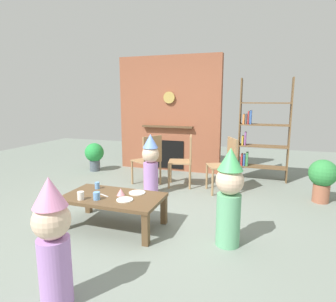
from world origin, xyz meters
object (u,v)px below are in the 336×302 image
Objects in this scene: child_with_cone_hat at (53,239)px; potted_plant_short at (94,154)px; child_in_pink at (229,195)px; potted_plant_tall at (323,177)px; paper_cup_near_left at (81,196)px; paper_plate_rear at (125,200)px; paper_cup_near_right at (97,196)px; bookshelf at (260,134)px; dining_chair_middle at (185,158)px; coffee_table at (113,200)px; paper_cup_center at (97,185)px; child_by_the_chairs at (151,163)px; paper_plate_front at (137,193)px; dining_chair_left at (149,157)px; dining_chair_right at (226,162)px; birthday_cake_slice at (121,192)px.

child_with_cone_hat is 1.66× the size of potted_plant_short.
child_in_pink is 2.10m from potted_plant_tall.
paper_plate_rear is (0.49, 0.14, -0.04)m from paper_cup_near_left.
paper_cup_near_right is at bearing 18.37° from paper_cup_near_left.
bookshelf reaches higher than paper_cup_near_right.
dining_chair_middle is (0.67, 2.09, 0.07)m from paper_cup_near_left.
coffee_table is at bearing -145.32° from potted_plant_tall.
paper_cup_center is 1.12m from child_by_the_chairs.
child_in_pink is at bearing -9.08° from paper_plate_front.
paper_plate_rear is at bearing -96.15° from paper_plate_front.
potted_plant_tall is at bearing 36.05° from paper_cup_near_right.
child_by_the_chairs is at bearing -137.46° from bookshelf.
coffee_table is 1.71m from dining_chair_left.
paper_plate_rear is at bearing 15.36° from paper_cup_near_right.
dining_chair_middle is (0.71, 1.68, 0.08)m from paper_cup_center.
dining_chair_left reaches higher than paper_plate_rear.
paper_cup_near_right is 0.50m from paper_plate_front.
dining_chair_right reaches higher than paper_cup_near_left.
birthday_cake_slice is at bearing -50.87° from potted_plant_short.
paper_cup_near_left is 1.21m from child_with_cone_hat.
dining_chair_left is at bearing 100.61° from birthday_cake_slice.
paper_cup_near_left is at bearing -142.19° from birthday_cake_slice.
potted_plant_short is (-2.84, 0.51, -0.15)m from dining_chair_right.
coffee_table is 1.91m from dining_chair_middle.
paper_cup_center is at bearing 151.05° from coffee_table.
child_by_the_chairs reaches higher than dining_chair_right.
paper_plate_front is 1.82m from dining_chair_right.
coffee_table is 1.31× the size of dining_chair_right.
dining_chair_middle reaches higher than birthday_cake_slice.
potted_plant_tall reaches higher than paper_cup_near_right.
coffee_table is 0.14m from birthday_cake_slice.
potted_plant_tall is at bearing 34.71° from birthday_cake_slice.
child_by_the_chairs is (0.26, 1.48, 0.08)m from paper_cup_near_left.
paper_cup_near_right is at bearing 63.11° from dining_chair_middle.
paper_plate_rear reaches higher than coffee_table.
potted_plant_short reaches higher than coffee_table.
paper_cup_near_right is 0.14× the size of potted_plant_tall.
child_by_the_chairs is 0.48m from dining_chair_left.
child_in_pink is 1.79m from dining_chair_right.
child_with_cone_hat is at bearing -63.57° from paper_cup_near_left.
child_in_pink is (1.47, 0.18, 0.12)m from paper_cup_near_right.
dining_chair_middle is at bearing 84.72° from paper_plate_rear.
bookshelf is 3.39m from paper_cup_near_right.
dining_chair_left is (-0.23, 1.68, 0.18)m from coffee_table.
dining_chair_left is 2.75m from potted_plant_tall.
paper_cup_center is 2.54m from potted_plant_short.
dining_chair_middle is at bearing -11.45° from potted_plant_short.
paper_plate_rear is 1.36m from child_by_the_chairs.
dining_chair_middle reaches higher than paper_plate_rear.
dining_chair_right is at bearing 61.42° from paper_plate_front.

